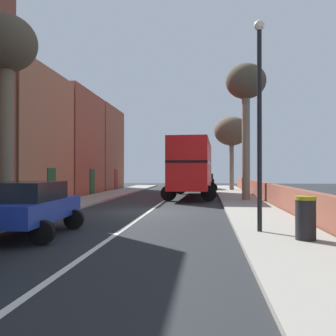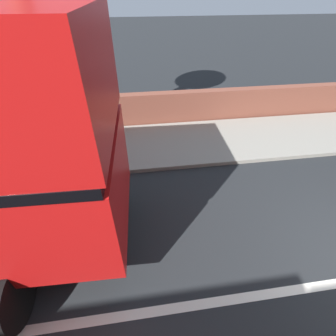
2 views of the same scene
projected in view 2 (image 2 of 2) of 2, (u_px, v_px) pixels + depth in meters
The scene contains 2 objects.
sidewalk_right at pixel (264, 136), 8.04m from camera, with size 2.60×60.00×0.12m, color gray.
boundary_wall_right at pixel (249, 104), 8.91m from camera, with size 0.36×54.00×1.18m, color brown.
Camera 2 is at (-1.55, 4.24, 4.21)m, focal length 25.03 mm.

